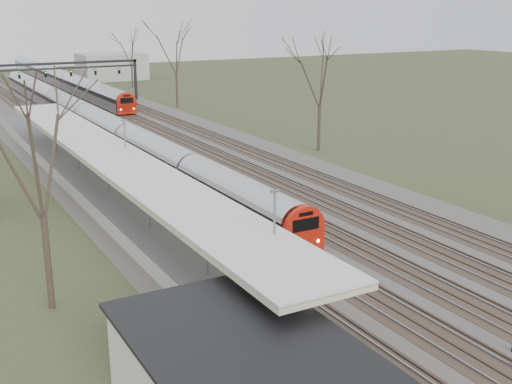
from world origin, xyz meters
TOP-DOWN VIEW (x-y plane):
  - track_bed at (0.26, 55.00)m, footprint 24.00×160.00m
  - platform at (-9.05, 37.50)m, footprint 3.50×69.00m
  - canopy at (-9.05, 32.99)m, footprint 4.10×50.00m
  - signal_gantry at (0.29, 84.99)m, footprint 21.00×0.59m
  - tree_west_near at (-16.00, 20.00)m, footprint 5.00×5.00m
  - tree_east_far at (14.00, 42.00)m, footprint 5.00×5.00m
  - train_near at (-2.50, 64.27)m, footprint 2.62×90.21m
  - train_far at (4.50, 108.46)m, footprint 2.62×75.21m

SIDE VIEW (x-z plane):
  - track_bed at x=0.26m, z-range -0.05..0.17m
  - platform at x=-9.05m, z-range 0.00..1.00m
  - train_near at x=-2.50m, z-range -0.05..3.00m
  - train_far at x=4.50m, z-range -0.05..3.00m
  - canopy at x=-9.05m, z-range 2.37..5.48m
  - signal_gantry at x=0.29m, z-range 1.87..7.95m
  - tree_west_near at x=-16.00m, z-range 2.14..12.44m
  - tree_east_far at x=14.00m, z-range 2.14..12.44m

